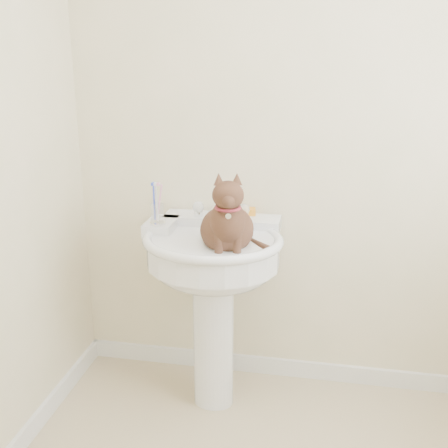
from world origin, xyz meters
The scene contains 7 objects.
wall_back centered at (0.00, 1.10, 1.25)m, with size 2.20×0.00×2.50m, color beige, non-canonical shape.
baseboard_back centered at (0.00, 1.09, 0.04)m, with size 2.20×0.02×0.09m, color white.
pedestal_sink centered at (-0.37, 0.81, 0.68)m, with size 0.63×0.62×0.87m.
faucet centered at (-0.37, 0.96, 0.91)m, with size 0.28×0.12×0.14m.
soap_bar centered at (-0.26, 1.05, 0.88)m, with size 0.09×0.06×0.03m, color orange.
toothbrush_cup centered at (-0.63, 0.83, 0.92)m, with size 0.07×0.07×0.18m.
cat centered at (-0.29, 0.72, 0.92)m, with size 0.25×0.31×0.45m.
Camera 1 is at (0.12, -1.45, 1.64)m, focal length 45.00 mm.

